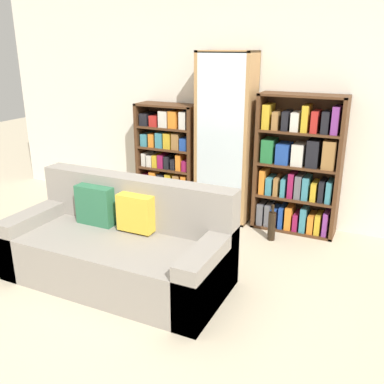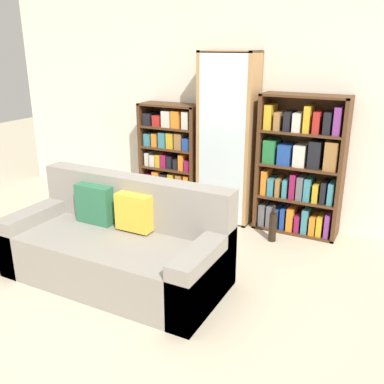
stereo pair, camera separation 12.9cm
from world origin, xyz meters
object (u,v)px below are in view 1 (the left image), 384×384
at_px(bookshelf_right, 298,168).
at_px(wine_bottle, 272,226).
at_px(bookshelf_left, 168,159).
at_px(display_cabinet, 226,140).
at_px(couch, 120,247).

relative_size(bookshelf_right, wine_bottle, 3.78).
bearing_deg(bookshelf_right, bookshelf_left, -179.98).
bearing_deg(bookshelf_left, display_cabinet, -1.26).
relative_size(bookshelf_left, display_cabinet, 0.68).
distance_m(bookshelf_left, wine_bottle, 1.57).
distance_m(couch, display_cabinet, 1.86).
bearing_deg(display_cabinet, wine_bottle, -27.87).
bearing_deg(couch, wine_bottle, 53.63).
relative_size(couch, bookshelf_left, 1.47).
bearing_deg(bookshelf_right, couch, -123.48).
bearing_deg(couch, display_cabinet, 79.83).
relative_size(bookshelf_left, wine_bottle, 3.30).
height_order(display_cabinet, wine_bottle, display_cabinet).
xyz_separation_m(display_cabinet, wine_bottle, (0.69, -0.36, -0.79)).
relative_size(display_cabinet, wine_bottle, 4.84).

